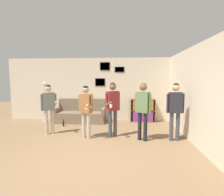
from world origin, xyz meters
TOP-DOWN VIEW (x-y plane):
  - ground_plane at (0.00, 0.00)m, footprint 20.00×20.00m
  - wall_back at (0.00, 4.18)m, footprint 8.24×0.08m
  - wall_right at (2.95, 2.08)m, footprint 0.06×6.55m
  - couch at (-0.81, 3.77)m, footprint 2.08×0.80m
  - bookshelf at (1.80, 3.96)m, footprint 1.02×0.30m
  - floor_lamp at (-2.27, 3.64)m, footprint 0.28×0.28m
  - person_player_foreground_left at (-1.41, 2.04)m, footprint 0.59×0.36m
  - person_player_foreground_center at (-0.12, 1.71)m, footprint 0.47×0.55m
  - person_watcher_holding_cup at (0.67, 1.89)m, footprint 0.43×0.57m
  - person_spectator_near_bookshelf at (1.56, 1.64)m, footprint 0.44×0.36m
  - person_spectator_far_right at (2.49, 1.69)m, footprint 0.50×0.21m
  - bottle_on_floor at (-1.29, 2.99)m, footprint 0.06×0.06m

SIDE VIEW (x-z plane):
  - ground_plane at x=0.00m, z-range 0.00..0.00m
  - bottle_on_floor at x=-1.29m, z-range -0.03..0.24m
  - couch at x=-0.81m, z-range -0.17..0.78m
  - bookshelf at x=1.80m, z-range 0.00..0.96m
  - floor_lamp at x=-2.27m, z-range 0.11..1.80m
  - person_player_foreground_center at x=-0.12m, z-range 0.17..1.77m
  - person_player_foreground_left at x=-1.41m, z-range 0.18..1.79m
  - person_spectator_far_right at x=2.49m, z-range 0.19..1.87m
  - person_spectator_near_bookshelf at x=1.56m, z-range 0.19..1.88m
  - person_watcher_holding_cup at x=0.67m, z-range 0.20..1.89m
  - wall_right at x=2.95m, z-range 0.00..2.70m
  - wall_back at x=0.00m, z-range 0.01..2.71m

